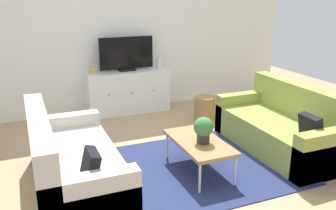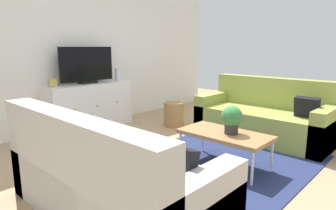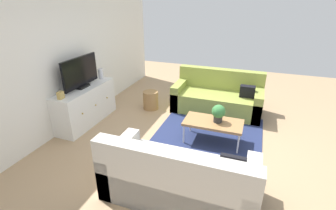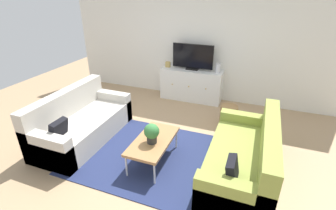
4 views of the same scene
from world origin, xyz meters
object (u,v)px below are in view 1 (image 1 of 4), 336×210
Objects in this scene: couch_right_side at (284,129)px; mantel_clock at (93,70)px; coffee_table at (199,143)px; tv_console at (128,92)px; flat_screen_tv at (126,54)px; glass_vase at (159,62)px; couch_left_side at (68,166)px; wicker_basket at (204,109)px; potted_plant at (203,129)px.

couch_right_side is 14.50× the size of mantel_clock.
mantel_clock reaches higher than coffee_table.
flat_screen_tv is (0.00, 0.02, 0.67)m from tv_console.
coffee_table is (-1.38, -0.15, 0.08)m from couch_right_side.
flat_screen_tv is (-1.50, 2.39, 0.75)m from couch_right_side.
coffee_table is 4.68× the size of glass_vase.
flat_screen_tv is 4.47× the size of glass_vase.
mantel_clock is (0.78, 2.37, 0.52)m from couch_left_side.
couch_right_side is 1.89× the size of coffee_table.
couch_right_side reaches higher than tv_console.
glass_vase is 1.23m from wicker_basket.
mantel_clock is at bearing -178.10° from flat_screen_tv.
couch_right_side is at bearing 0.00° from couch_left_side.
wicker_basket is (-0.46, 1.43, -0.08)m from couch_right_side.
potted_plant is 2.60m from tv_console.
wicker_basket is at bearing 30.58° from couch_left_side.
tv_console is at bearing 137.90° from wicker_basket.
glass_vase is 0.52× the size of wicker_basket.
flat_screen_tv reaches higher than potted_plant.
glass_vase reaches higher than potted_plant.
tv_console is at bearing -0.00° from mantel_clock.
coffee_table is 1.84m from wicker_basket.
glass_vase is (0.48, 2.52, 0.48)m from coffee_table.
tv_console reaches higher than potted_plant.
mantel_clock is (-1.21, 0.00, -0.04)m from glass_vase.
wicker_basket is (1.04, -0.96, -0.84)m from flat_screen_tv.
wicker_basket is (1.65, -0.94, -0.61)m from mantel_clock.
wicker_basket is (1.04, -0.94, -0.17)m from tv_console.
couch_left_side is at bearing -108.16° from mantel_clock.
flat_screen_tv is (1.38, 2.39, 0.75)m from couch_left_side.
wicker_basket is (0.44, -0.94, -0.65)m from glass_vase.
coffee_table is 3.20× the size of potted_plant.
tv_console is 1.52× the size of flat_screen_tv.
potted_plant reaches higher than coffee_table.
couch_right_side is at bearing -69.33° from glass_vase.
couch_right_side is 2.81m from tv_console.
wicker_basket is at bearing -42.70° from flat_screen_tv.
mantel_clock reaches higher than tv_console.
glass_vase is (1.98, 2.37, 0.57)m from couch_left_side.
tv_console reaches higher than wicker_basket.
couch_right_side is 4.60× the size of wicker_basket.
flat_screen_tv is 2.32× the size of wicker_basket.
couch_left_side is at bearing 174.35° from coffee_table.
coffee_table is at bearing -120.21° from wicker_basket.
couch_right_side is 1.30× the size of tv_console.
couch_right_side reaches higher than potted_plant.
wicker_basket is (0.91, 1.65, -0.37)m from potted_plant.
couch_left_side is 1.98× the size of flat_screen_tv.
potted_plant is at bearing -86.97° from tv_console.
mantel_clock is (-2.10, 2.37, 0.52)m from couch_right_side.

